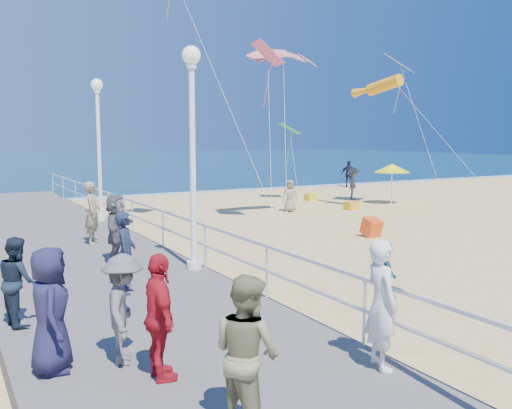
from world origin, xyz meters
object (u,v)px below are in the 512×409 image
lamp_post_mid (192,134)px  spectator_4 (50,310)px  beach_walker_c (290,196)px  spectator_1 (247,353)px  spectator_0 (126,253)px  spectator_5 (116,228)px  spectator_3 (160,317)px  spectator_6 (93,213)px  beach_walker_b (349,174)px  beach_walker_a (353,184)px  spectator_2 (123,309)px  beach_chair_left (311,197)px  beach_umbrella (392,168)px  lamp_post_far (98,135)px  spectator_7 (17,281)px  box_kite (371,229)px  beach_chair_right (351,206)px  woman_holding_toddler (382,304)px  toddler_held (383,274)px

lamp_post_mid → spectator_4: lamp_post_mid is taller
beach_walker_c → spectator_4: bearing=-96.0°
spectator_1 → beach_walker_c: 21.04m
spectator_0 → spectator_5: 3.05m
lamp_post_mid → spectator_5: bearing=130.2°
lamp_post_mid → spectator_3: lamp_post_mid is taller
spectator_3 → beach_walker_c: 19.88m
spectator_6 → beach_walker_b: 25.67m
spectator_1 → spectator_3: size_ratio=1.03×
spectator_1 → spectator_6: size_ratio=0.94×
beach_walker_a → beach_walker_b: bearing=9.2°
lamp_post_mid → spectator_6: size_ratio=2.83×
spectator_2 → beach_walker_a: spectator_2 is taller
beach_chair_left → spectator_5: bearing=-140.3°
spectator_0 → beach_chair_left: spectator_0 is taller
spectator_2 → beach_umbrella: (18.72, 14.91, 0.72)m
spectator_0 → beach_umbrella: bearing=-30.8°
spectator_1 → spectator_2: 2.59m
spectator_6 → beach_walker_c: (10.60, 5.65, -0.57)m
lamp_post_far → spectator_7: 12.35m
box_kite → beach_chair_right: bearing=56.5°
beach_umbrella → spectator_4: bearing=-143.2°
beach_chair_left → beach_umbrella: bearing=-49.5°
beach_walker_b → beach_chair_left: 9.03m
spectator_3 → spectator_6: 10.22m
spectator_5 → woman_holding_toddler: bearing=-140.0°
beach_chair_left → beach_walker_a: bearing=-13.6°
toddler_held → lamp_post_mid: bearing=15.9°
spectator_5 → beach_chair_left: size_ratio=3.21×
woman_holding_toddler → beach_walker_b: woman_holding_toddler is taller
woman_holding_toddler → spectator_7: (-4.20, 4.45, -0.15)m
lamp_post_mid → beach_walker_b: 27.56m
lamp_post_mid → lamp_post_far: (0.00, 9.00, 0.00)m
spectator_5 → spectator_6: size_ratio=0.94×
spectator_2 → beach_chair_left: bearing=-21.1°
beach_walker_c → box_kite: (-1.10, -7.16, -0.47)m
spectator_6 → spectator_2: bearing=-166.3°
lamp_post_mid → spectator_4: (-4.10, -4.68, -2.39)m
spectator_6 → beach_walker_c: bearing=-37.5°
spectator_0 → beach_chair_right: 17.78m
woman_holding_toddler → spectator_7: 6.12m
spectator_5 → spectator_4: bearing=-172.0°
woman_holding_toddler → spectator_0: (-2.01, 5.48, -0.06)m
toddler_held → spectator_4: size_ratio=0.50×
woman_holding_toddler → toddler_held: woman_holding_toddler is taller
spectator_0 → beach_walker_a: spectator_0 is taller
lamp_post_far → woman_holding_toddler: size_ratio=2.91×
beach_walker_a → beach_chair_right: (-3.01, -3.57, -0.70)m
spectator_0 → spectator_3: size_ratio=0.99×
beach_walker_a → woman_holding_toddler: bearing=-172.2°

